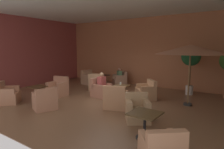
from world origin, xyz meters
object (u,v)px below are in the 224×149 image
Objects in this scene: armchair_front_right_east at (89,79)px; patron_by_window at (102,81)px; armchair_front_left_north at (116,100)px; cafe_table_mid_center at (37,91)px; armchair_front_right_south at (97,84)px; armchair_front_left_south at (101,90)px; armchair_rear_right_east at (137,111)px; armchair_front_right_north at (120,80)px; armchair_front_left_east at (146,92)px; patio_umbrella_tall_red at (191,50)px; armchair_mid_center_north at (7,95)px; armchair_mid_center_east at (45,101)px; cafe_table_front_right at (102,78)px; cafe_table_rear_right at (145,119)px; armchair_mid_center_south at (58,89)px; patron_blue_shirt at (119,74)px; cafe_table_front_left at (121,90)px; potted_tree_mid_left at (191,59)px; iced_drink_cup at (121,83)px.

armchair_front_right_east is 1.29× the size of patron_by_window.
cafe_table_mid_center is at bearing -160.62° from armchair_front_left_north.
armchair_front_left_south is at bearing -44.86° from armchair_front_right_south.
armchair_front_right_north is at bearing 127.35° from armchair_rear_right_east.
patio_umbrella_tall_red is (1.71, 0.12, 1.85)m from armchair_front_left_east.
armchair_mid_center_east is (1.92, 0.37, -0.02)m from armchair_mid_center_north.
armchair_mid_center_east is at bearing -88.14° from armchair_front_right_north.
armchair_front_left_north is 4.50m from armchair_front_right_north.
armchair_mid_center_north is at bearing -139.48° from armchair_front_left_east.
cafe_table_front_right is 0.71× the size of armchair_front_right_south.
armchair_front_left_east is at bearing 113.66° from cafe_table_rear_right.
armchair_front_right_north is 5.09m from cafe_table_mid_center.
armchair_front_right_south is 1.15× the size of armchair_mid_center_south.
patron_by_window is (1.50, -2.00, 0.24)m from cafe_table_front_right.
armchair_front_right_south is 1.05× the size of armchair_mid_center_east.
armchair_mid_center_south is 6.00m from patio_umbrella_tall_red.
armchair_front_right_east is 0.92× the size of armchair_mid_center_east.
armchair_front_left_east is 4.69m from armchair_front_right_east.
armchair_mid_center_east is (0.18, -5.45, -0.01)m from armchair_front_right_north.
cafe_table_front_left is at bearing -56.34° from patron_blue_shirt.
cafe_table_rear_right is at bearing -93.41° from patio_umbrella_tall_red.
patron_by_window reaches higher than cafe_table_mid_center.
potted_tree_mid_left is (-0.15, 5.38, 1.22)m from cafe_table_rear_right.
armchair_mid_center_east is at bearing -101.81° from armchair_front_left_south.
armchair_rear_right_east is at bearing 125.68° from cafe_table_rear_right.
armchair_front_right_south is (1.56, -1.15, 0.02)m from armchair_front_right_east.
armchair_front_right_east reaches higher than iced_drink_cup.
cafe_table_mid_center is 1.18m from armchair_mid_center_south.
cafe_table_mid_center is at bearing -83.74° from armchair_mid_center_south.
armchair_front_right_south is 1.37× the size of cafe_table_rear_right.
armchair_mid_center_south is (-1.21, 1.61, 0.02)m from armchair_mid_center_east.
armchair_front_right_north is at bearing 119.92° from armchair_front_left_north.
patron_by_window is at bearing 141.70° from cafe_table_rear_right.
patio_umbrella_tall_red reaches higher than armchair_mid_center_south.
armchair_front_left_east reaches higher than armchair_front_right_east.
armchair_mid_center_north is at bearing -176.73° from cafe_table_rear_right.
armchair_mid_center_north is 0.41× the size of patio_umbrella_tall_red.
cafe_table_mid_center is 0.25× the size of patio_umbrella_tall_red.
armchair_front_left_north is 1.87m from patron_by_window.
armchair_front_right_south is at bearing -65.48° from cafe_table_front_right.
cafe_table_rear_right is 4.31m from patron_by_window.
armchair_front_right_east is at bearing 141.74° from armchair_front_left_north.
armchair_front_right_north is (-0.73, 2.83, 0.00)m from armchair_front_left_south.
armchair_front_right_south is at bearing -98.43° from armchair_front_right_north.
armchair_front_right_east is (-4.48, 1.39, -0.01)m from armchair_front_left_east.
cafe_table_rear_right is (5.18, -1.65, 0.16)m from armchair_mid_center_south.
potted_tree_mid_left is at bearing -1.16° from patron_blue_shirt.
armchair_front_right_south is 1.85m from patron_blue_shirt.
armchair_front_right_north is at bearing 123.00° from cafe_table_front_left.
armchair_front_left_north is 1.63× the size of patron_blue_shirt.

